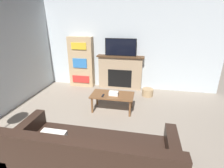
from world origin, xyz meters
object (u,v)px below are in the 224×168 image
(storage_basket, at_px, (148,92))
(fireplace, at_px, (120,72))
(tv, at_px, (121,47))
(coffee_table, at_px, (112,97))
(couch, at_px, (92,158))
(bookshelf, at_px, (81,62))

(storage_basket, bearing_deg, fireplace, 153.50)
(tv, distance_m, coffee_table, 1.78)
(couch, height_order, bookshelf, bookshelf)
(fireplace, height_order, bookshelf, bookshelf)
(tv, height_order, storage_basket, tv)
(tv, height_order, bookshelf, bookshelf)
(fireplace, distance_m, coffee_table, 1.52)
(fireplace, height_order, tv, tv)
(fireplace, bearing_deg, coffee_table, -88.46)
(fireplace, height_order, storage_basket, fireplace)
(fireplace, xyz_separation_m, couch, (0.12, -3.44, -0.26))
(fireplace, height_order, coffee_table, fireplace)
(fireplace, height_order, couch, fireplace)
(bookshelf, xyz_separation_m, storage_basket, (2.19, -0.43, -0.71))
(tv, distance_m, couch, 3.58)
(coffee_table, xyz_separation_m, bookshelf, (-1.33, 1.49, 0.44))
(tv, relative_size, storage_basket, 2.94)
(couch, height_order, coffee_table, couch)
(tv, relative_size, coffee_table, 0.93)
(tv, bearing_deg, couch, -88.04)
(fireplace, distance_m, storage_basket, 1.10)
(bookshelf, bearing_deg, tv, 0.09)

